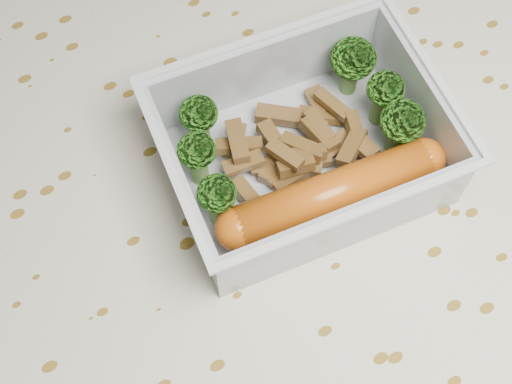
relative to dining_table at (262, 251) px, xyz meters
name	(u,v)px	position (x,y,z in m)	size (l,w,h in m)	color
dining_table	(262,251)	(0.00, 0.00, 0.00)	(1.40, 0.90, 0.75)	brown
tablecloth	(262,225)	(0.00, 0.00, 0.05)	(1.46, 0.96, 0.19)	beige
lunch_container	(303,152)	(0.03, 0.01, 0.11)	(0.19, 0.15, 0.06)	silver
broccoli_florets	(307,117)	(0.05, 0.02, 0.12)	(0.15, 0.09, 0.05)	#608C3F
meat_pile	(295,144)	(0.03, 0.02, 0.10)	(0.10, 0.07, 0.03)	brown
sausage	(333,193)	(0.04, -0.03, 0.11)	(0.15, 0.04, 0.03)	#B5510E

